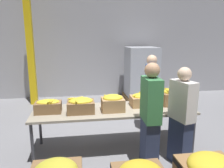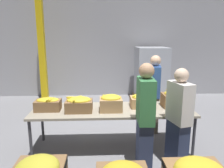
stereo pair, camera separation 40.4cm
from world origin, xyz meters
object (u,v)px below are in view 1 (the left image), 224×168
(pallet_stack_0, at_px, (141,74))
(support_pillar, at_px, (29,37))
(banana_box_1, at_px, (81,105))
(volunteer_1, at_px, (150,118))
(volunteer_2, at_px, (151,93))
(banana_box_3, at_px, (142,99))
(banana_box_0, at_px, (48,106))
(volunteer_0, at_px, (181,117))
(banana_box_4, at_px, (173,96))
(sorting_table, at_px, (114,111))
(banana_box_2, at_px, (113,102))

(pallet_stack_0, bearing_deg, support_pillar, 179.73)
(banana_box_1, xyz_separation_m, volunteer_1, (1.03, -0.59, -0.06))
(volunteer_2, bearing_deg, banana_box_1, -49.88)
(banana_box_3, relative_size, support_pillar, 0.11)
(banana_box_0, relative_size, volunteer_0, 0.28)
(banana_box_4, bearing_deg, sorting_table, -175.29)
(banana_box_4, distance_m, volunteer_2, 0.69)
(volunteer_1, relative_size, support_pillar, 0.42)
(support_pillar, bearing_deg, banana_box_2, -57.86)
(volunteer_0, xyz_separation_m, volunteer_1, (-0.53, -0.06, 0.04))
(volunteer_1, xyz_separation_m, pallet_stack_0, (0.92, 3.68, 0.00))
(banana_box_0, distance_m, banana_box_1, 0.55)
(volunteer_1, relative_size, volunteer_2, 1.01)
(volunteer_2, bearing_deg, pallet_stack_0, -179.60)
(sorting_table, bearing_deg, banana_box_0, -179.55)
(banana_box_0, xyz_separation_m, pallet_stack_0, (2.50, 3.01, -0.04))
(sorting_table, distance_m, banana_box_4, 1.17)
(banana_box_1, distance_m, volunteer_0, 1.65)
(banana_box_0, bearing_deg, volunteer_1, -23.06)
(sorting_table, bearing_deg, volunteer_0, -32.61)
(volunteer_0, relative_size, volunteer_1, 0.95)
(banana_box_2, bearing_deg, support_pillar, 122.14)
(banana_box_2, relative_size, volunteer_0, 0.24)
(banana_box_3, distance_m, banana_box_4, 0.60)
(banana_box_1, bearing_deg, pallet_stack_0, 57.66)
(banana_box_1, xyz_separation_m, support_pillar, (-1.39, 3.10, 1.11))
(volunteer_2, xyz_separation_m, support_pillar, (-2.90, 2.27, 1.18))
(banana_box_2, height_order, volunteer_2, volunteer_2)
(volunteer_1, bearing_deg, banana_box_0, 69.36)
(volunteer_0, distance_m, volunteer_2, 1.36)
(volunteer_2, distance_m, support_pillar, 3.87)
(banana_box_1, height_order, banana_box_4, banana_box_4)
(banana_box_0, xyz_separation_m, banana_box_4, (2.28, 0.10, 0.04))
(banana_box_2, height_order, volunteer_0, volunteer_0)
(banana_box_2, xyz_separation_m, banana_box_4, (1.19, 0.17, 0.01))
(banana_box_3, xyz_separation_m, pallet_stack_0, (0.82, 2.89, -0.05))
(banana_box_1, xyz_separation_m, pallet_stack_0, (1.95, 3.08, -0.06))
(pallet_stack_0, bearing_deg, volunteer_1, -104.04)
(banana_box_0, distance_m, support_pillar, 3.33)
(banana_box_2, bearing_deg, pallet_stack_0, 65.50)
(banana_box_0, distance_m, banana_box_3, 1.69)
(banana_box_0, relative_size, banana_box_2, 1.13)
(banana_box_0, xyz_separation_m, banana_box_2, (1.10, -0.07, 0.03))
(volunteer_2, bearing_deg, sorting_table, -39.91)
(pallet_stack_0, bearing_deg, sorting_table, -114.51)
(sorting_table, xyz_separation_m, banana_box_1, (-0.59, -0.09, 0.18))
(banana_box_1, xyz_separation_m, banana_box_4, (1.74, 0.18, 0.03))
(banana_box_0, bearing_deg, banana_box_1, -8.07)
(sorting_table, relative_size, volunteer_0, 1.80)
(banana_box_2, xyz_separation_m, banana_box_3, (0.58, 0.18, -0.02))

